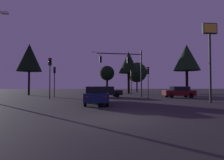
# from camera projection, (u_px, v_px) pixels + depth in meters

# --- Properties ---
(ground_plane) EXTENTS (168.00, 168.00, 0.00)m
(ground_plane) POSITION_uv_depth(u_px,v_px,m) (96.00, 95.00, 33.40)
(ground_plane) COLOR #262326
(ground_plane) RESTS_ON ground
(traffic_signal_mast_arm) EXTENTS (7.29, 0.71, 6.74)m
(traffic_signal_mast_arm) POSITION_uv_depth(u_px,v_px,m) (127.00, 65.00, 27.91)
(traffic_signal_mast_arm) COLOR #232326
(traffic_signal_mast_arm) RESTS_ON ground
(traffic_light_corner_left) EXTENTS (0.31, 0.35, 4.25)m
(traffic_light_corner_left) POSITION_uv_depth(u_px,v_px,m) (131.00, 78.00, 33.19)
(traffic_light_corner_left) COLOR #232326
(traffic_light_corner_left) RESTS_ON ground
(traffic_light_corner_right) EXTENTS (0.36, 0.38, 4.89)m
(traffic_light_corner_right) POSITION_uv_depth(u_px,v_px,m) (50.00, 70.00, 23.09)
(traffic_light_corner_right) COLOR #232326
(traffic_light_corner_right) RESTS_ON ground
(traffic_light_median) EXTENTS (0.36, 0.39, 4.36)m
(traffic_light_median) POSITION_uv_depth(u_px,v_px,m) (54.00, 76.00, 28.44)
(traffic_light_median) COLOR #232326
(traffic_light_median) RESTS_ON ground
(traffic_light_far_side) EXTENTS (0.36, 0.38, 3.93)m
(traffic_light_far_side) POSITION_uv_depth(u_px,v_px,m) (148.00, 76.00, 24.19)
(traffic_light_far_side) COLOR #232326
(traffic_light_far_side) RESTS_ON ground
(car_nearside_lane) EXTENTS (2.11, 4.66, 1.52)m
(car_nearside_lane) POSITION_uv_depth(u_px,v_px,m) (96.00, 95.00, 16.29)
(car_nearside_lane) COLOR #0F1947
(car_nearside_lane) RESTS_ON ground
(car_crossing_left) EXTENTS (4.21, 2.11, 1.52)m
(car_crossing_left) POSITION_uv_depth(u_px,v_px,m) (179.00, 92.00, 26.35)
(car_crossing_left) COLOR #4C0F0F
(car_crossing_left) RESTS_ON ground
(car_crossing_right) EXTENTS (4.73, 2.13, 1.52)m
(car_crossing_right) POSITION_uv_depth(u_px,v_px,m) (105.00, 92.00, 27.42)
(car_crossing_right) COLOR black
(car_crossing_right) RESTS_ON ground
(store_sign_illuminated) EXTENTS (1.40, 0.29, 7.46)m
(store_sign_illuminated) POSITION_uv_depth(u_px,v_px,m) (210.00, 45.00, 18.26)
(store_sign_illuminated) COLOR #232326
(store_sign_illuminated) RESTS_ON ground
(tree_behind_sign) EXTENTS (3.30, 3.30, 6.13)m
(tree_behind_sign) POSITION_uv_depth(u_px,v_px,m) (107.00, 73.00, 43.57)
(tree_behind_sign) COLOR black
(tree_behind_sign) RESTS_ON ground
(tree_left_far) EXTENTS (4.42, 4.42, 8.69)m
(tree_left_far) POSITION_uv_depth(u_px,v_px,m) (187.00, 58.00, 33.29)
(tree_left_far) COLOR black
(tree_left_far) RESTS_ON ground
(tree_center_horizon) EXTENTS (5.07, 5.07, 7.62)m
(tree_center_horizon) POSITION_uv_depth(u_px,v_px,m) (137.00, 72.00, 49.69)
(tree_center_horizon) COLOR black
(tree_center_horizon) RESTS_ON ground
(tree_right_cluster) EXTENTS (4.19, 4.19, 8.88)m
(tree_right_cluster) POSITION_uv_depth(u_px,v_px,m) (129.00, 63.00, 41.19)
(tree_right_cluster) COLOR black
(tree_right_cluster) RESTS_ON ground
(tree_lot_edge) EXTENTS (4.24, 4.24, 8.91)m
(tree_lot_edge) POSITION_uv_depth(u_px,v_px,m) (29.00, 58.00, 33.76)
(tree_lot_edge) COLOR black
(tree_lot_edge) RESTS_ON ground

